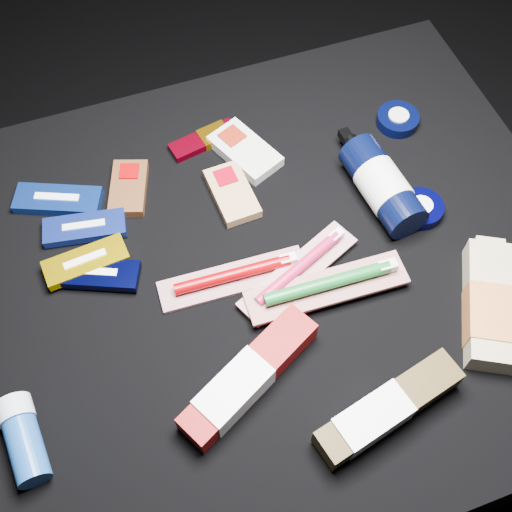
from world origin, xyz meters
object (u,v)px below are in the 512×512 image
object	(u,v)px
deodorant_stick	(23,438)
toothpaste_carton_red	(244,381)
lotion_bottle	(382,185)
bodywash_bottle	(490,307)

from	to	relation	value
deodorant_stick	toothpaste_carton_red	bearing A→B (deg)	-10.03
lotion_bottle	bodywash_bottle	distance (m)	0.23
lotion_bottle	toothpaste_carton_red	size ratio (longest dim) A/B	0.97
deodorant_stick	toothpaste_carton_red	world-z (taller)	deodorant_stick
deodorant_stick	toothpaste_carton_red	distance (m)	0.28
lotion_bottle	bodywash_bottle	bearing A→B (deg)	-81.05
lotion_bottle	deodorant_stick	size ratio (longest dim) A/B	1.85
lotion_bottle	bodywash_bottle	xyz separation A→B (m)	(0.06, -0.23, -0.01)
bodywash_bottle	toothpaste_carton_red	bearing A→B (deg)	-153.72
bodywash_bottle	toothpaste_carton_red	world-z (taller)	toothpaste_carton_red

